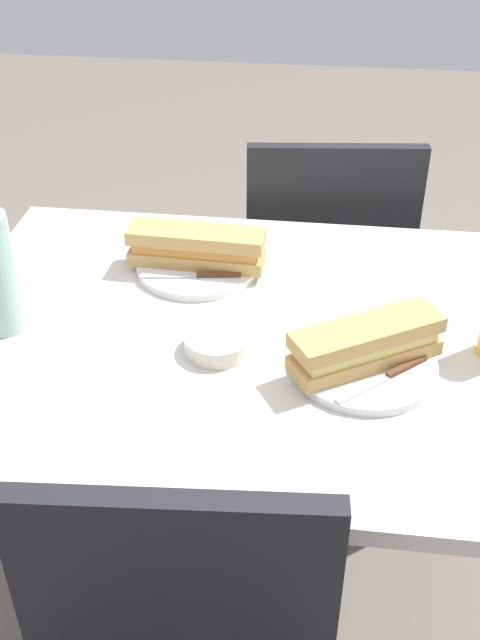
{
  "coord_description": "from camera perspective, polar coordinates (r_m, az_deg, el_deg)",
  "views": [
    {
      "loc": [
        -0.13,
        1.03,
        1.48
      ],
      "look_at": [
        0.0,
        0.0,
        0.76
      ],
      "focal_mm": 43.03,
      "sensor_mm": 36.0,
      "label": 1
    }
  ],
  "objects": [
    {
      "name": "ground_plane",
      "position": [
        1.81,
        -0.0,
        -20.1
      ],
      "size": [
        8.0,
        8.0,
        0.0
      ],
      "primitive_type": "plane",
      "color": "#6B6056"
    },
    {
      "name": "dining_table",
      "position": [
        1.35,
        -0.0,
        -5.04
      ],
      "size": [
        1.01,
        0.79,
        0.74
      ],
      "color": "beige",
      "rests_on": "ground"
    },
    {
      "name": "chair_near",
      "position": [
        1.9,
        6.24,
        3.53
      ],
      "size": [
        0.44,
        0.44,
        0.87
      ],
      "color": "black",
      "rests_on": "ground"
    },
    {
      "name": "plate_near",
      "position": [
        1.44,
        -3.2,
        4.03
      ],
      "size": [
        0.23,
        0.23,
        0.01
      ],
      "primitive_type": "cylinder",
      "color": "white",
      "rests_on": "dining_table"
    },
    {
      "name": "baguette_sandwich_near",
      "position": [
        1.42,
        -3.25,
        5.48
      ],
      "size": [
        0.25,
        0.08,
        0.07
      ],
      "color": "tan",
      "rests_on": "plate_near"
    },
    {
      "name": "knife_near",
      "position": [
        1.39,
        -3.19,
        3.35
      ],
      "size": [
        0.18,
        0.04,
        0.01
      ],
      "color": "silver",
      "rests_on": "plate_near"
    },
    {
      "name": "plate_far",
      "position": [
        1.2,
        9.18,
        -3.32
      ],
      "size": [
        0.23,
        0.23,
        0.01
      ],
      "primitive_type": "cylinder",
      "color": "white",
      "rests_on": "dining_table"
    },
    {
      "name": "baguette_sandwich_far",
      "position": [
        1.18,
        9.36,
        -1.74
      ],
      "size": [
        0.24,
        0.18,
        0.07
      ],
      "color": "tan",
      "rests_on": "plate_far"
    },
    {
      "name": "knife_far",
      "position": [
        1.17,
        10.95,
        -4.11
      ],
      "size": [
        0.14,
        0.13,
        0.01
      ],
      "color": "silver",
      "rests_on": "plate_far"
    },
    {
      "name": "olive_bowl",
      "position": [
        1.22,
        -1.7,
        -1.71
      ],
      "size": [
        0.11,
        0.11,
        0.03
      ],
      "primitive_type": "cylinder",
      "color": "silver",
      "rests_on": "dining_table"
    }
  ]
}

